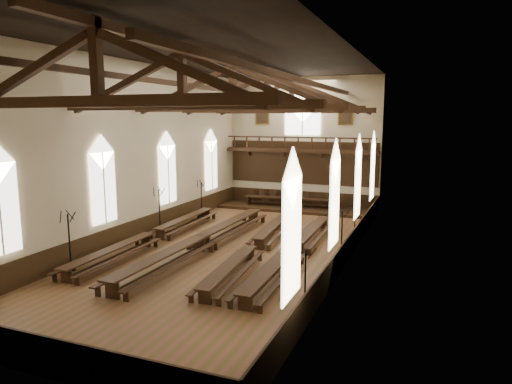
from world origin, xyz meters
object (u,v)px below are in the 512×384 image
Objects in this scene: high_table at (291,199)px; candelabrum_left_mid at (160,219)px; refectory_row_d at (294,249)px; candelabrum_left_near at (70,252)px; refectory_row_a at (153,234)px; dais at (291,208)px; candelabrum_right_far at (355,226)px; refectory_row_b at (202,239)px; candelabrum_left_far at (202,205)px; candelabrum_right_near at (305,290)px; candelabrum_right_mid at (341,242)px; refectory_row_c at (254,245)px.

candelabrum_left_mid reaches higher than high_table.
candelabrum_left_near is (-8.98, -5.47, 0.34)m from refectory_row_d.
dais is at bearing 70.11° from refectory_row_a.
candelabrum_right_far is (2.12, 5.09, 0.19)m from refectory_row_d.
refectory_row_b reaches higher than refectory_row_d.
candelabrum_right_far is at bearing 16.41° from candelabrum_left_mid.
refectory_row_b is 1.08× the size of refectory_row_d.
refectory_row_a is 5.43× the size of candelabrum_left_far.
candelabrum_right_mid is (-0.00, 6.84, 0.05)m from candelabrum_right_near.
candelabrum_left_mid is at bearing 168.52° from refectory_row_d.
refectory_row_d is 4.88× the size of candelabrum_left_mid.
refectory_row_c is 12.08m from high_table.
candelabrum_left_near is 1.18× the size of candelabrum_right_near.
candelabrum_left_far is (-8.98, 7.09, 0.28)m from refectory_row_d.
candelabrum_right_far is (5.93, -6.72, 0.59)m from dais.
refectory_row_b is at bearing 51.90° from candelabrum_left_near.
candelabrum_left_near reaches higher than candelabrum_right_near.
refectory_row_a is 12.75m from high_table.
high_table is at bearing 62.62° from candelabrum_left_mid.
candelabrum_right_far is (-0.00, 10.79, -0.02)m from candelabrum_right_near.
dais is 12.22m from candelabrum_right_mid.
candelabrum_left_mid is at bearing 151.51° from refectory_row_b.
high_table is 2.90× the size of candelabrum_right_mid.
candelabrum_right_mid is at bearing 28.38° from refectory_row_d.
candelabrum_right_mid is at bearing -28.19° from candelabrum_left_far.
candelabrum_right_mid is at bearing 11.92° from refectory_row_b.
candelabrum_left_mid is 11.57m from candelabrum_right_far.
refectory_row_b is (3.18, -0.18, 0.08)m from refectory_row_a.
candelabrum_left_near is at bearing 178.85° from candelabrum_right_near.
candelabrum_right_near is (11.10, -7.52, -0.15)m from candelabrum_left_mid.
refectory_row_b is 12.23m from dais.
dais is at bearing 84.56° from refectory_row_b.
refectory_row_b is 12.22m from high_table.
dais is at bearing 108.71° from candelabrum_right_near.
refectory_row_a is 6.11× the size of candelabrum_right_far.
candelabrum_right_near reaches higher than high_table.
dais is at bearing 42.38° from candelabrum_left_far.
candelabrum_right_far reaches higher than refectory_row_b.
candelabrum_left_mid is at bearing 90.00° from candelabrum_left_near.
candelabrum_left_far is at bearing -137.62° from high_table.
refectory_row_d reaches higher than refectory_row_c.
refectory_row_c is 0.98× the size of refectory_row_d.
candelabrum_right_far is at bearing -10.21° from candelabrum_left_far.
high_table is (-1.70, 11.95, 0.30)m from refectory_row_c.
refectory_row_c reaches higher than dais.
dais is at bearing 107.89° from refectory_row_d.
candelabrum_left_mid is 5.27m from candelabrum_left_far.
candelabrum_left_mid reaches higher than candelabrum_left_far.
refectory_row_a is at bearing -172.70° from candelabrum_right_mid.
refectory_row_a is at bearing 176.73° from refectory_row_b.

